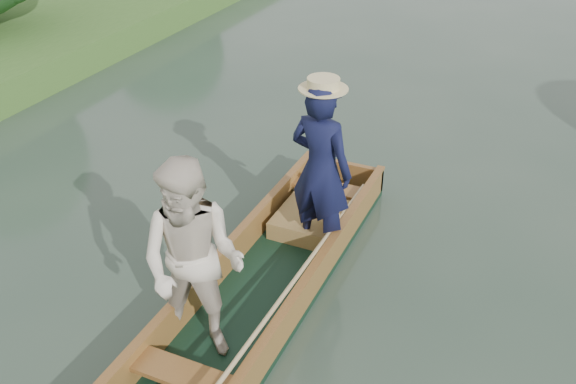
% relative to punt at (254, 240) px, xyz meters
% --- Properties ---
extents(ground, '(120.00, 120.00, 0.00)m').
position_rel_punt_xyz_m(ground, '(0.01, 0.20, -0.82)').
color(ground, '#283D30').
rests_on(ground, ground).
extents(punt, '(1.38, 5.02, 2.16)m').
position_rel_punt_xyz_m(punt, '(0.00, 0.00, 0.00)').
color(punt, black).
rests_on(punt, ground).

